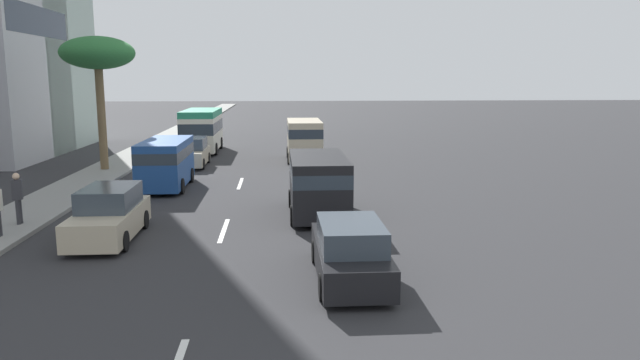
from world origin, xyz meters
The scene contains 13 objects.
ground_plane centered at (31.50, 0.00, 0.00)m, with size 198.00×198.00×0.00m, color #2D2D30.
sidewalk_right centered at (31.50, 7.66, 0.07)m, with size 162.00×2.71×0.15m, color gray.
lane_stripe_mid centered at (14.88, 0.00, 0.01)m, with size 3.20×0.16×0.01m, color silver.
lane_stripe_far centered at (24.02, 0.00, 0.01)m, with size 3.20×0.16×0.01m, color silver.
car_lead centered at (30.20, 3.25, 0.79)m, with size 4.32×1.83×1.68m.
van_second centered at (32.02, -3.54, 1.46)m, with size 4.99×2.19×2.55m.
van_third centered at (16.97, -3.39, 1.30)m, with size 5.03×2.20×2.27m.
car_fourth centered at (14.06, 3.58, 0.80)m, with size 4.49×1.79×1.70m.
van_fifth centered at (23.07, 3.41, 1.31)m, with size 5.09×2.06×2.29m.
car_sixth centered at (9.64, -3.71, 0.75)m, with size 4.64×1.80×1.57m.
minibus_seventh centered at (37.05, 3.46, 1.63)m, with size 6.52×2.44×2.97m.
pedestrian_near_lamp centered at (15.76, 7.13, 1.15)m, with size 0.30×0.36×1.80m.
palm_tree centered at (28.40, 7.80, 6.38)m, with size 3.95×3.95×7.26m.
Camera 1 is at (-4.90, -1.90, 5.17)m, focal length 33.04 mm.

